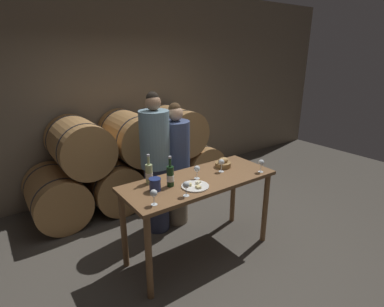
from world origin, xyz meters
name	(u,v)px	position (x,y,z in m)	size (l,w,h in m)	color
ground_plane	(199,252)	(0.00, 0.00, 0.00)	(10.00, 10.00, 0.00)	#4C473F
stone_wall_back	(113,93)	(0.00, 2.30, 1.60)	(10.00, 0.12, 3.20)	#7F705B
barrel_stack	(133,160)	(0.00, 1.70, 0.64)	(3.02, 0.96, 1.39)	#A87A47
tasting_table	(199,190)	(0.00, 0.00, 0.80)	(1.69, 0.68, 0.93)	brown
person_left	(156,164)	(-0.14, 0.72, 0.91)	(0.36, 0.36, 1.79)	#2D334C
person_right	(176,165)	(0.17, 0.72, 0.83)	(0.35, 0.35, 1.64)	#756651
wine_bottle_red	(170,176)	(-0.35, 0.03, 1.04)	(0.08, 0.08, 0.32)	#193819
wine_bottle_white	(149,174)	(-0.49, 0.22, 1.04)	(0.08, 0.08, 0.31)	#ADBC7F
blue_crock	(155,184)	(-0.52, 0.03, 1.00)	(0.12, 0.12, 0.13)	navy
bread_basket	(223,163)	(0.44, 0.12, 0.97)	(0.19, 0.19, 0.12)	olive
cheese_plate	(195,186)	(-0.16, -0.14, 0.94)	(0.28, 0.28, 0.04)	white
wine_glass_far_left	(154,194)	(-0.67, -0.22, 1.04)	(0.07, 0.07, 0.15)	white
wine_glass_left	(186,185)	(-0.34, -0.25, 1.04)	(0.07, 0.07, 0.15)	white
wine_glass_center	(197,169)	(-0.02, 0.02, 1.04)	(0.07, 0.07, 0.15)	white
wine_glass_right	(221,163)	(0.33, 0.02, 1.04)	(0.07, 0.07, 0.15)	white
wine_glass_far_right	(261,163)	(0.68, -0.25, 1.04)	(0.07, 0.07, 0.15)	white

